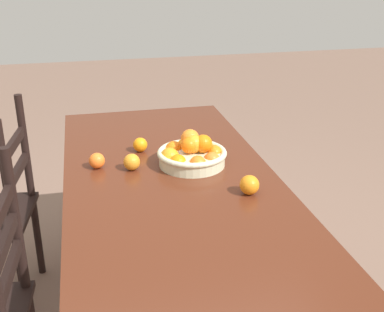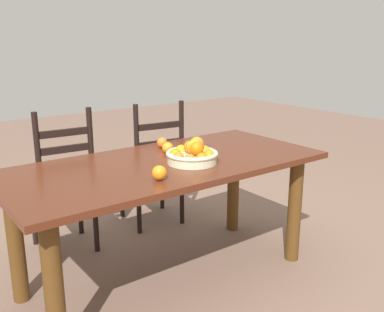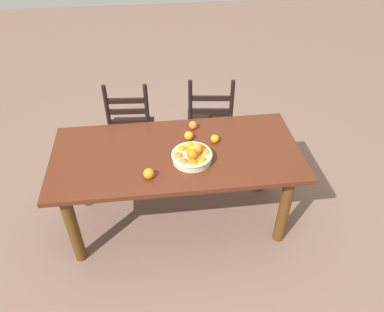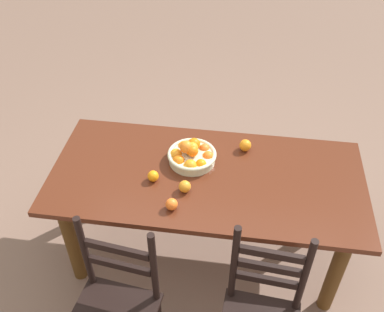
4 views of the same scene
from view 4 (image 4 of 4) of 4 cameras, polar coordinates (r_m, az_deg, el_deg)
ground_plane at (r=3.12m, az=1.63°, el=-12.36°), size 12.00×12.00×0.00m
dining_table at (r=2.64m, az=1.88°, el=-4.41°), size 1.84×0.85×0.74m
fruit_bowl at (r=2.61m, az=-0.07°, el=0.16°), size 0.30×0.30×0.15m
orange_loose_0 at (r=2.51m, az=-5.11°, el=-2.64°), size 0.06×0.06×0.06m
orange_loose_1 at (r=2.35m, az=-2.69°, el=-6.34°), size 0.07×0.07×0.07m
orange_loose_2 at (r=2.72m, az=6.99°, el=1.40°), size 0.07×0.07×0.07m
orange_loose_3 at (r=2.44m, az=-0.95°, el=-4.02°), size 0.07×0.07×0.07m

